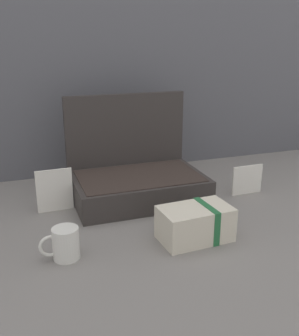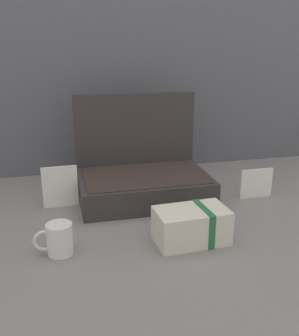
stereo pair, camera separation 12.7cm
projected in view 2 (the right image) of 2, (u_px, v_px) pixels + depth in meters
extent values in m
plane|color=slate|center=(141.00, 221.00, 1.34)|extent=(6.00, 6.00, 0.00)
cube|color=#56565B|center=(110.00, 7.00, 1.65)|extent=(3.20, 0.06, 1.40)
cube|color=#332D2B|center=(144.00, 188.00, 1.49)|extent=(0.48, 0.30, 0.10)
cube|color=#332823|center=(144.00, 176.00, 1.48)|extent=(0.44, 0.27, 0.00)
cube|color=#332D2B|center=(135.00, 141.00, 1.60)|extent=(0.48, 0.02, 0.38)
cube|color=beige|center=(191.00, 226.00, 1.19)|extent=(0.22, 0.14, 0.10)
cube|color=#236638|center=(203.00, 224.00, 1.20)|extent=(0.03, 0.13, 0.11)
cylinder|color=silver|center=(60.00, 239.00, 1.13)|extent=(0.07, 0.07, 0.09)
torus|color=silver|center=(45.00, 241.00, 1.12)|extent=(0.06, 0.01, 0.06)
cube|color=white|center=(256.00, 184.00, 1.51)|extent=(0.13, 0.01, 0.12)
cube|color=white|center=(60.00, 187.00, 1.43)|extent=(0.12, 0.01, 0.15)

